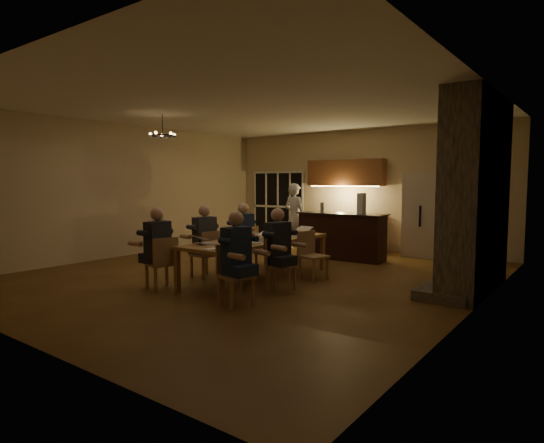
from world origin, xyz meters
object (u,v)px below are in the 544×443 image
Objects in this scene: person_left_mid at (205,241)px; plate_left at (210,243)px; bar_bottle at (322,207)px; person_left_near at (158,249)px; chandelier at (163,136)px; person_right_mid at (278,250)px; plate_near at (256,243)px; chair_left_mid at (205,254)px; chair_left_far at (244,248)px; laptop_f at (301,230)px; can_cola at (290,229)px; chair_right_far at (314,256)px; mug_front at (239,239)px; mug_back at (269,232)px; can_right at (283,236)px; bar_island at (342,236)px; person_left_far at (243,236)px; plate_far at (299,236)px; laptop_a at (205,237)px; standing_person at (295,217)px; laptop_c at (253,232)px; can_silver at (232,240)px; redcup_mid at (252,233)px; person_right_near at (236,258)px; chair_right_mid at (281,265)px; redcup_far at (307,230)px; refrigerator at (425,215)px; laptop_e at (279,228)px; mug_mid at (281,234)px; redcup_near at (225,245)px; laptop_b at (238,239)px; dining_table at (258,259)px; chair_left_near at (161,263)px; laptop_d at (263,234)px.

person_left_mid reaches higher than plate_left.
person_left_mid is 3.43m from bar_bottle.
person_left_near is 2.60× the size of chandelier.
person_left_mid is (-0.04, 1.14, 0.00)m from person_left_near.
person_right_mid is 0.52m from plate_near.
chair_left_mid reaches higher than plate_near.
chair_left_far is 2.09m from person_right_mid.
can_cola is at bearing 150.74° from laptop_f.
chair_right_far is at bearing -35.72° from can_cola.
chair_right_far is at bearing 50.02° from mug_front.
mug_back is 0.84m from can_right.
person_left_mid is 0.84m from mug_front.
bar_island is 2.35× the size of chair_left_mid.
person_left_far is (0.00, 2.21, 0.00)m from person_left_near.
chandelier is at bearing -158.37° from plate_far.
chair_left_far is at bearing -57.55° from laptop_a.
laptop_c is (1.25, -3.28, -0.02)m from standing_person.
mug_front is 0.83× the size of can_silver.
laptop_a reaches higher than chair_left_far.
chair_left_far is 0.62m from redcup_mid.
person_left_far is at bearing 46.40° from person_right_near.
chair_left_far is at bearing 110.12° from plate_left.
redcup_mid is at bearing -106.09° from bar_island.
bar_bottle is (-0.25, 3.32, 0.40)m from mug_front.
chandelier reaches higher than plate_near.
standing_person is (-2.35, 3.90, 0.44)m from chair_right_mid.
laptop_a is at bearing 124.48° from person_right_mid.
person_left_mid is 5.36× the size of plate_left.
chandelier reaches higher than can_silver.
person_left_far is 5.76× the size of plate_far.
can_silver is (0.88, 0.87, 0.12)m from person_left_near.
can_right is at bearing -81.49° from redcup_far.
refrigerator reaches higher than laptop_e.
plate_far is (0.29, 0.18, -0.04)m from mug_mid.
person_left_far is at bearing 66.68° from person_right_mid.
person_left_far reaches higher than bar_bottle.
person_right_mid is 11.50× the size of redcup_near.
laptop_a and laptop_b have the same top height.
dining_table is at bearing -83.77° from bar_bottle.
redcup_far is 0.50× the size of bar_bottle.
bar_island is 2.35× the size of chair_right_far.
person_left_far reaches higher than bar_island.
mug_mid is (-0.19, -0.40, -0.06)m from laptop_f.
person_left_near is 1.00× the size of person_right_mid.
chair_left_near is 1.25m from can_silver.
laptop_d is 1.53m from can_cola.
laptop_b is at bearing -80.71° from bar_bottle.
redcup_far reaches higher than mug_mid.
person_right_mid is at bearing 126.40° from standing_person.
mug_front is 1.82m from can_cola.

